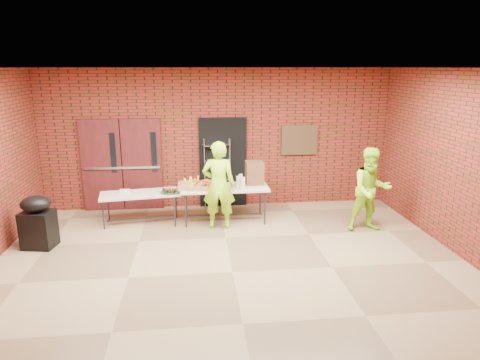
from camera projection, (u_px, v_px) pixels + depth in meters
name	position (u px, v px, depth m)	size (l,w,h in m)	color
room	(232.00, 177.00, 6.49)	(8.08, 7.08, 3.28)	brown
double_doors	(122.00, 165.00, 9.71)	(1.78, 0.12, 2.10)	#4C1515
dark_doorway	(223.00, 163.00, 9.97)	(1.10, 0.06, 2.10)	black
bronze_plaque	(299.00, 140.00, 10.02)	(0.85, 0.04, 0.70)	#3E2E18
wire_rack	(217.00, 174.00, 9.88)	(0.60, 0.20, 1.63)	#B5B5BC
table_left	(140.00, 196.00, 8.91)	(1.70, 0.89, 0.67)	beige
table_right	(224.00, 190.00, 9.04)	(1.85, 0.78, 0.76)	beige
basket_bananas	(190.00, 185.00, 8.90)	(0.49, 0.38, 0.15)	#AF7D46
basket_oranges	(211.00, 184.00, 9.04)	(0.43, 0.33, 0.13)	#AF7D46
basket_apples	(198.00, 187.00, 8.83)	(0.41, 0.32, 0.13)	#AF7D46
muffin_tray	(170.00, 190.00, 8.93)	(0.42, 0.42, 0.10)	#165525
napkin_box	(125.00, 191.00, 8.91)	(0.20, 0.13, 0.07)	silver
coffee_dispenser	(255.00, 173.00, 9.19)	(0.38, 0.34, 0.50)	brown
cup_stack_front	(238.00, 182.00, 8.88)	(0.09, 0.09, 0.26)	silver
cup_stack_mid	(243.00, 183.00, 8.81)	(0.09, 0.09, 0.26)	silver
cup_stack_back	(241.00, 180.00, 9.05)	(0.09, 0.09, 0.26)	silver
covered_grill	(38.00, 222.00, 7.76)	(0.61, 0.54, 0.98)	black
volunteer_woman	(219.00, 185.00, 8.60)	(0.66, 0.43, 1.81)	#9DE519
volunteer_man	(371.00, 190.00, 8.49)	(0.82, 0.64, 1.69)	#9DE519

